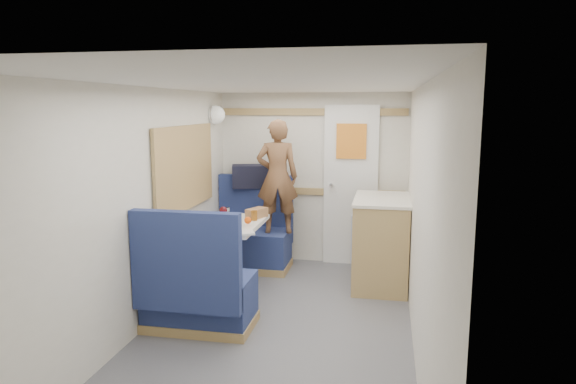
% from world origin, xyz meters
% --- Properties ---
extents(floor, '(4.50, 4.50, 0.00)m').
position_xyz_m(floor, '(0.00, 0.00, 0.00)').
color(floor, '#515156').
rests_on(floor, ground).
extents(ceiling, '(4.50, 4.50, 0.00)m').
position_xyz_m(ceiling, '(0.00, 0.00, 2.00)').
color(ceiling, silver).
rests_on(ceiling, wall_back).
extents(wall_back, '(2.20, 0.02, 2.00)m').
position_xyz_m(wall_back, '(0.00, 2.25, 1.00)').
color(wall_back, silver).
rests_on(wall_back, floor).
extents(wall_left, '(0.02, 4.50, 2.00)m').
position_xyz_m(wall_left, '(-1.10, 0.00, 1.00)').
color(wall_left, silver).
rests_on(wall_left, floor).
extents(wall_right, '(0.02, 4.50, 2.00)m').
position_xyz_m(wall_right, '(1.10, 0.00, 1.00)').
color(wall_right, silver).
rests_on(wall_right, floor).
extents(oak_trim_low, '(2.15, 0.02, 0.08)m').
position_xyz_m(oak_trim_low, '(0.00, 2.23, 0.85)').
color(oak_trim_low, olive).
rests_on(oak_trim_low, wall_back).
extents(oak_trim_high, '(2.15, 0.02, 0.08)m').
position_xyz_m(oak_trim_high, '(0.00, 2.23, 1.78)').
color(oak_trim_high, olive).
rests_on(oak_trim_high, wall_back).
extents(side_window, '(0.04, 1.30, 0.72)m').
position_xyz_m(side_window, '(-1.08, 1.00, 1.25)').
color(side_window, '#9DA78E').
rests_on(side_window, wall_left).
extents(rear_door, '(0.62, 0.12, 1.86)m').
position_xyz_m(rear_door, '(0.45, 2.22, 0.97)').
color(rear_door, white).
rests_on(rear_door, wall_back).
extents(dinette_table, '(0.62, 0.92, 0.72)m').
position_xyz_m(dinette_table, '(-0.65, 1.00, 0.57)').
color(dinette_table, white).
rests_on(dinette_table, floor).
extents(bench_far, '(0.90, 0.59, 1.05)m').
position_xyz_m(bench_far, '(-0.65, 1.86, 0.30)').
color(bench_far, navy).
rests_on(bench_far, floor).
extents(bench_near, '(0.90, 0.59, 1.05)m').
position_xyz_m(bench_near, '(-0.65, 0.14, 0.30)').
color(bench_near, navy).
rests_on(bench_near, floor).
extents(ledge, '(0.90, 0.14, 0.04)m').
position_xyz_m(ledge, '(-0.65, 2.12, 0.88)').
color(ledge, olive).
rests_on(ledge, bench_far).
extents(dome_light, '(0.20, 0.20, 0.20)m').
position_xyz_m(dome_light, '(-1.04, 1.85, 1.75)').
color(dome_light, white).
rests_on(dome_light, wall_left).
extents(galley_counter, '(0.57, 0.92, 0.92)m').
position_xyz_m(galley_counter, '(0.82, 1.55, 0.47)').
color(galley_counter, olive).
rests_on(galley_counter, floor).
extents(person, '(0.51, 0.38, 1.26)m').
position_xyz_m(person, '(-0.32, 1.78, 1.08)').
color(person, brown).
rests_on(person, bench_far).
extents(duffel_bag, '(0.60, 0.40, 0.26)m').
position_xyz_m(duffel_bag, '(-0.66, 2.12, 1.03)').
color(duffel_bag, black).
rests_on(duffel_bag, ledge).
extents(tray, '(0.35, 0.38, 0.02)m').
position_xyz_m(tray, '(-0.44, 0.67, 0.73)').
color(tray, silver).
rests_on(tray, dinette_table).
extents(orange_fruit, '(0.07, 0.07, 0.07)m').
position_xyz_m(orange_fruit, '(-0.43, 0.91, 0.77)').
color(orange_fruit, '#D95E09').
rests_on(orange_fruit, tray).
extents(cheese_block, '(0.11, 0.08, 0.03)m').
position_xyz_m(cheese_block, '(-0.64, 0.67, 0.76)').
color(cheese_block, '#E6DC85').
rests_on(cheese_block, tray).
extents(wine_glass, '(0.08, 0.08, 0.17)m').
position_xyz_m(wine_glass, '(-0.68, 0.95, 0.84)').
color(wine_glass, white).
rests_on(wine_glass, dinette_table).
extents(tumbler_left, '(0.06, 0.06, 0.10)m').
position_xyz_m(tumbler_left, '(-0.82, 0.78, 0.77)').
color(tumbler_left, white).
rests_on(tumbler_left, dinette_table).
extents(tumbler_mid, '(0.06, 0.06, 0.10)m').
position_xyz_m(tumbler_mid, '(-0.74, 1.23, 0.77)').
color(tumbler_mid, silver).
rests_on(tumbler_mid, dinette_table).
extents(beer_glass, '(0.06, 0.06, 0.10)m').
position_xyz_m(beer_glass, '(-0.43, 1.15, 0.77)').
color(beer_glass, brown).
rests_on(beer_glass, dinette_table).
extents(pepper_grinder, '(0.04, 0.04, 0.10)m').
position_xyz_m(pepper_grinder, '(-0.54, 0.93, 0.77)').
color(pepper_grinder, black).
rests_on(pepper_grinder, dinette_table).
extents(bread_loaf, '(0.21, 0.26, 0.10)m').
position_xyz_m(bread_loaf, '(-0.43, 1.28, 0.77)').
color(bread_loaf, brown).
rests_on(bread_loaf, dinette_table).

